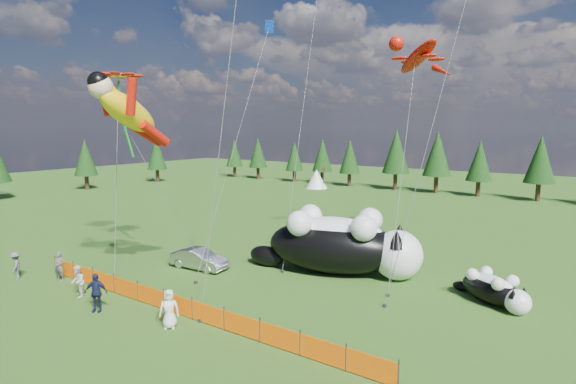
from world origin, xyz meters
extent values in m
plane|color=#15380A|center=(0.00, 0.00, 0.00)|extent=(160.00, 160.00, 0.00)
cylinder|color=#262626|center=(-11.00, -3.00, 0.55)|extent=(0.06, 0.06, 1.10)
cylinder|color=#262626|center=(-9.00, -3.00, 0.55)|extent=(0.06, 0.06, 1.10)
cylinder|color=#262626|center=(-7.00, -3.00, 0.55)|extent=(0.06, 0.06, 1.10)
cylinder|color=#262626|center=(-5.00, -3.00, 0.55)|extent=(0.06, 0.06, 1.10)
cylinder|color=#262626|center=(-3.00, -3.00, 0.55)|extent=(0.06, 0.06, 1.10)
cylinder|color=#262626|center=(-1.00, -3.00, 0.55)|extent=(0.06, 0.06, 1.10)
cylinder|color=#262626|center=(1.00, -3.00, 0.55)|extent=(0.06, 0.06, 1.10)
cylinder|color=#262626|center=(3.00, -3.00, 0.55)|extent=(0.06, 0.06, 1.10)
cylinder|color=#262626|center=(5.00, -3.00, 0.55)|extent=(0.06, 0.06, 1.10)
cylinder|color=#262626|center=(7.00, -3.00, 0.55)|extent=(0.06, 0.06, 1.10)
cylinder|color=#262626|center=(9.00, -3.00, 0.55)|extent=(0.06, 0.06, 1.10)
cylinder|color=#262626|center=(11.00, -3.00, 0.55)|extent=(0.06, 0.06, 1.10)
cube|color=#FF6005|center=(-10.00, -3.00, 0.50)|extent=(2.00, 0.04, 0.90)
cube|color=#FF6005|center=(-8.00, -3.00, 0.50)|extent=(2.00, 0.04, 0.90)
cube|color=#FF6005|center=(-6.00, -3.00, 0.50)|extent=(2.00, 0.04, 0.90)
cube|color=#FF6005|center=(-4.00, -3.00, 0.50)|extent=(2.00, 0.04, 0.90)
cube|color=#FF6005|center=(-2.00, -3.00, 0.50)|extent=(2.00, 0.04, 0.90)
cube|color=#FF6005|center=(0.00, -3.00, 0.50)|extent=(2.00, 0.04, 0.90)
cube|color=#FF6005|center=(2.00, -3.00, 0.50)|extent=(2.00, 0.04, 0.90)
cube|color=#FF6005|center=(4.00, -3.00, 0.50)|extent=(2.00, 0.04, 0.90)
cube|color=#FF6005|center=(6.00, -3.00, 0.50)|extent=(2.00, 0.04, 0.90)
cube|color=#FF6005|center=(8.00, -3.00, 0.50)|extent=(2.00, 0.04, 0.90)
cube|color=#FF6005|center=(10.00, -3.00, 0.50)|extent=(2.00, 0.04, 0.90)
ellipsoid|color=black|center=(3.07, 6.82, 1.65)|extent=(9.01, 5.95, 3.31)
ellipsoid|color=white|center=(3.07, 6.82, 2.48)|extent=(6.76, 4.35, 2.02)
sphere|color=white|center=(6.79, 7.87, 1.47)|extent=(2.94, 2.94, 2.94)
sphere|color=#DE5665|center=(7.99, 8.21, 1.47)|extent=(0.41, 0.41, 0.41)
ellipsoid|color=black|center=(-1.18, 5.63, 0.64)|extent=(2.83, 1.94, 1.29)
cone|color=black|center=(7.03, 7.02, 2.65)|extent=(1.03, 1.03, 1.03)
cone|color=black|center=(6.55, 8.72, 2.65)|extent=(1.03, 1.03, 1.03)
sphere|color=white|center=(4.69, 8.52, 3.22)|extent=(1.54, 1.54, 1.54)
sphere|color=white|center=(5.34, 6.22, 3.22)|extent=(1.54, 1.54, 1.54)
sphere|color=white|center=(0.98, 7.48, 3.22)|extent=(1.54, 1.54, 1.54)
sphere|color=white|center=(1.62, 5.18, 3.22)|extent=(1.54, 1.54, 1.54)
ellipsoid|color=black|center=(12.06, 7.08, 0.69)|extent=(3.78, 3.16, 1.38)
ellipsoid|color=white|center=(12.06, 7.08, 1.03)|extent=(2.82, 2.33, 0.84)
sphere|color=white|center=(13.44, 6.25, 0.61)|extent=(1.23, 1.23, 1.23)
sphere|color=#DE5665|center=(13.88, 5.98, 0.61)|extent=(0.17, 0.17, 0.17)
ellipsoid|color=black|center=(10.49, 8.03, 0.27)|extent=(1.19, 1.01, 0.54)
cone|color=black|center=(13.24, 5.93, 1.10)|extent=(0.43, 0.43, 0.43)
cone|color=black|center=(13.63, 6.56, 1.10)|extent=(0.43, 0.43, 0.43)
sphere|color=white|center=(13.04, 7.07, 1.34)|extent=(0.64, 0.64, 0.64)
sphere|color=white|center=(12.52, 6.22, 1.34)|extent=(0.64, 0.64, 0.64)
sphere|color=white|center=(11.66, 7.90, 1.34)|extent=(0.64, 0.64, 0.64)
sphere|color=white|center=(11.15, 7.05, 1.34)|extent=(0.64, 0.64, 0.64)
imported|color=#B1B1B5|center=(-4.32, 2.64, 0.64)|extent=(3.97, 1.71, 1.27)
imported|color=#535458|center=(-9.40, -3.60, 0.88)|extent=(0.74, 0.61, 1.75)
imported|color=white|center=(-6.08, -4.43, 0.85)|extent=(0.96, 0.88, 1.71)
imported|color=#161D3E|center=(-3.58, -4.97, 0.95)|extent=(1.24, 1.09, 1.90)
imported|color=#535458|center=(-11.74, -4.94, 0.84)|extent=(1.21, 1.09, 1.68)
imported|color=white|center=(0.80, -4.20, 0.89)|extent=(1.03, 0.99, 1.78)
cylinder|color=#595959|center=(-4.45, 0.55, 4.93)|extent=(0.03, 0.03, 10.72)
cube|color=#262626|center=(-4.32, 2.98, 0.08)|extent=(0.15, 0.15, 0.16)
cylinder|color=#595959|center=(6.54, 9.14, 6.85)|extent=(0.03, 0.03, 15.94)
cube|color=#262626|center=(7.42, 4.92, 0.08)|extent=(0.15, 0.15, 0.16)
cylinder|color=#595959|center=(-7.57, -0.74, 6.16)|extent=(0.03, 0.03, 12.92)
cube|color=#262626|center=(-5.90, -2.41, 0.08)|extent=(0.15, 0.15, 0.16)
cube|color=#198A30|center=(-9.24, 0.93, 9.40)|extent=(0.22, 0.22, 4.88)
cylinder|color=#595959|center=(-2.36, 4.00, 7.78)|extent=(0.03, 0.03, 16.76)
cube|color=#262626|center=(-2.47, 0.54, 0.08)|extent=(0.15, 0.15, 0.16)
cylinder|color=#595959|center=(9.72, 5.89, 11.84)|extent=(0.03, 0.03, 24.16)
cube|color=#262626|center=(7.84, 3.46, 0.08)|extent=(0.15, 0.15, 0.16)
cylinder|color=#595959|center=(2.33, -2.22, 8.63)|extent=(0.03, 0.03, 17.11)
cube|color=#262626|center=(1.52, -3.02, 0.08)|extent=(0.15, 0.15, 0.16)
cylinder|color=#595959|center=(-0.35, 8.59, 10.07)|extent=(0.03, 0.03, 21.16)
cube|color=#262626|center=(0.50, 5.00, 0.08)|extent=(0.15, 0.15, 0.16)
camera|label=1|loc=(15.97, -16.90, 8.88)|focal=28.00mm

